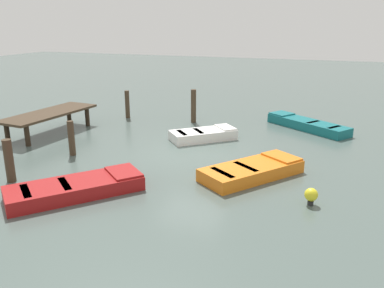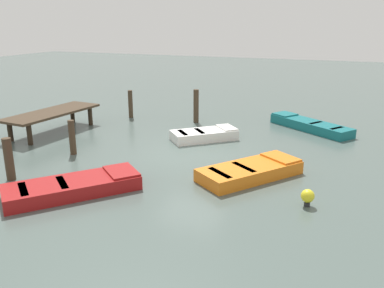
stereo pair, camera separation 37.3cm
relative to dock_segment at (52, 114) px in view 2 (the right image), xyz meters
The scene contains 11 objects.
ground_plane 6.82m from the dock_segment, 93.51° to the right, with size 80.00×80.00×0.00m, color #4C5B56.
dock_segment is the anchor object (origin of this frame).
rowboat_white 6.77m from the dock_segment, 77.92° to the right, with size 2.65×2.76×0.46m.
rowboat_orange 9.60m from the dock_segment, 101.96° to the right, with size 3.50×3.06×0.46m.
rowboat_red 7.14m from the dock_segment, 135.54° to the right, with size 3.69×3.44×0.46m.
rowboat_teal 11.48m from the dock_segment, 65.85° to the right, with size 3.15×3.90×0.46m.
mooring_piling_far_right 4.17m from the dock_segment, 24.39° to the right, with size 0.22×0.22×1.39m, color #423323.
mooring_piling_far_left 5.56m from the dock_segment, 153.11° to the right, with size 0.27×0.27×1.34m, color #423323.
mooring_piling_mid_right 3.47m from the dock_segment, 128.49° to the right, with size 0.24×0.24×1.29m, color #423323.
mooring_piling_mid_left 6.58m from the dock_segment, 51.92° to the right, with size 0.25×0.25×1.60m, color #423323.
marker_buoy 11.82m from the dock_segment, 107.10° to the right, with size 0.36×0.36×0.48m.
Camera 2 is at (-13.29, -5.31, 4.76)m, focal length 37.70 mm.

